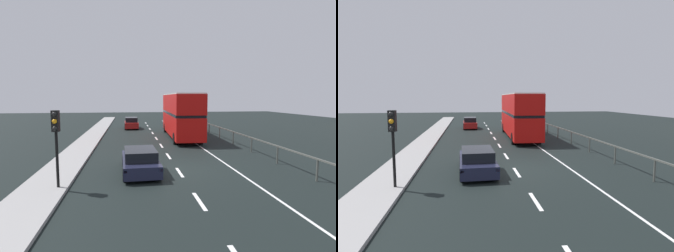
{
  "view_description": "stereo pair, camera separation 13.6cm",
  "coord_description": "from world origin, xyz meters",
  "views": [
    {
      "loc": [
        -2.66,
        -14.7,
        3.98
      ],
      "look_at": [
        0.46,
        6.67,
        1.72
      ],
      "focal_mm": 29.03,
      "sensor_mm": 36.0,
      "label": 1
    },
    {
      "loc": [
        -2.52,
        -14.72,
        3.98
      ],
      "look_at": [
        0.46,
        6.67,
        1.72
      ],
      "focal_mm": 29.03,
      "sensor_mm": 36.0,
      "label": 2
    }
  ],
  "objects": [
    {
      "name": "traffic_signal_pole",
      "position": [
        -5.71,
        -2.78,
        2.62
      ],
      "size": [
        0.3,
        0.42,
        3.31
      ],
      "color": "black",
      "rests_on": "near_sidewalk_kerb"
    },
    {
      "name": "hatchback_car_near",
      "position": [
        -2.09,
        -0.45,
        0.63
      ],
      "size": [
        1.98,
        4.42,
        1.3
      ],
      "rotation": [
        0.0,
        0.0,
        0.03
      ],
      "color": "#1C1E35",
      "rests_on": "ground"
    },
    {
      "name": "sedan_car_ahead",
      "position": [
        -2.32,
        20.44,
        0.7
      ],
      "size": [
        1.79,
        4.06,
        1.47
      ],
      "rotation": [
        0.0,
        0.0,
        0.01
      ],
      "color": "maroon",
      "rests_on": "ground"
    },
    {
      "name": "bridge_side_railing",
      "position": [
        6.19,
        9.0,
        0.9
      ],
      "size": [
        0.1,
        42.0,
        1.12
      ],
      "color": "#52544D",
      "rests_on": "ground"
    },
    {
      "name": "near_sidewalk_kerb",
      "position": [
        -6.36,
        0.0,
        0.07
      ],
      "size": [
        2.11,
        80.0,
        0.14
      ],
      "primitive_type": "cube",
      "color": "gray",
      "rests_on": "ground"
    },
    {
      "name": "lane_paint_markings",
      "position": [
        1.96,
        8.43,
        0.0
      ],
      "size": [
        3.25,
        46.0,
        0.01
      ],
      "color": "silver",
      "rests_on": "ground"
    },
    {
      "name": "double_decker_bus_red",
      "position": [
        2.52,
        11.96,
        2.34
      ],
      "size": [
        2.89,
        11.36,
        4.38
      ],
      "rotation": [
        0.0,
        0.0,
        -0.03
      ],
      "color": "red",
      "rests_on": "ground"
    },
    {
      "name": "ground_plane",
      "position": [
        0.0,
        0.0,
        -0.05
      ],
      "size": [
        75.47,
        120.0,
        0.1
      ],
      "primitive_type": "cube",
      "color": "black"
    }
  ]
}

